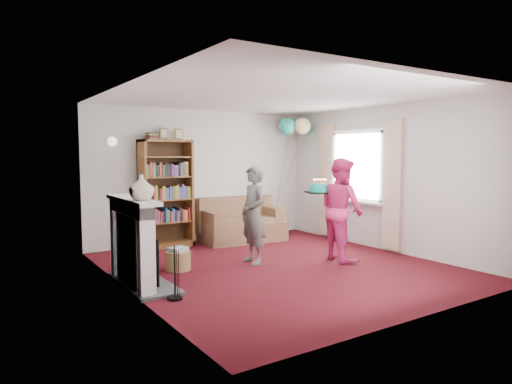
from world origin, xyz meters
TOP-DOWN VIEW (x-y plane):
  - ground at (0.00, 0.00)m, footprint 5.00×5.00m
  - wall_back at (0.00, 2.51)m, footprint 4.50×0.02m
  - wall_left at (-2.26, 0.00)m, footprint 0.02×5.00m
  - wall_right at (2.26, 0.00)m, footprint 0.02×5.00m
  - ceiling at (0.00, 0.00)m, footprint 4.50×5.00m
  - fireplace at (-2.09, 0.19)m, footprint 0.55×1.80m
  - window_bay at (2.21, 0.60)m, footprint 0.14×2.02m
  - wall_sconce at (-1.75, 2.36)m, footprint 0.16×0.23m
  - bookcase at (-0.85, 2.30)m, footprint 0.91×0.42m
  - sofa at (0.59, 2.07)m, footprint 1.57×0.83m
  - wicker_basket at (-1.33, 0.64)m, footprint 0.36×0.36m
  - person_striped at (-0.19, 0.40)m, footprint 0.39×0.57m
  - person_magenta at (1.09, -0.17)m, footprint 0.73×0.87m
  - birthday_cake at (0.85, 0.08)m, footprint 0.39×0.39m
  - balloons at (1.87, 2.01)m, footprint 1.02×0.77m
  - mantel_vase at (-2.12, -0.15)m, footprint 0.34×0.34m

SIDE VIEW (x-z plane):
  - ground at x=0.00m, z-range 0.00..0.00m
  - wicker_basket at x=-1.33m, z-range -0.02..0.31m
  - sofa at x=0.59m, z-range -0.10..0.73m
  - fireplace at x=-2.09m, z-range -0.05..1.07m
  - person_striped at x=-0.19m, z-range 0.00..1.50m
  - person_magenta at x=1.09m, z-range 0.00..1.61m
  - bookcase at x=-0.85m, z-range -0.12..2.01m
  - birthday_cake at x=0.85m, z-range 1.01..1.23m
  - window_bay at x=2.21m, z-range 0.10..2.30m
  - wall_back at x=0.00m, z-range 0.00..2.50m
  - wall_left at x=-2.26m, z-range 0.00..2.50m
  - wall_right at x=2.26m, z-range 0.00..2.50m
  - mantel_vase at x=-2.12m, z-range 1.12..1.43m
  - wall_sconce at x=-1.75m, z-range 1.80..1.96m
  - balloons at x=1.87m, z-range 1.35..3.09m
  - ceiling at x=0.00m, z-range 2.50..2.51m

